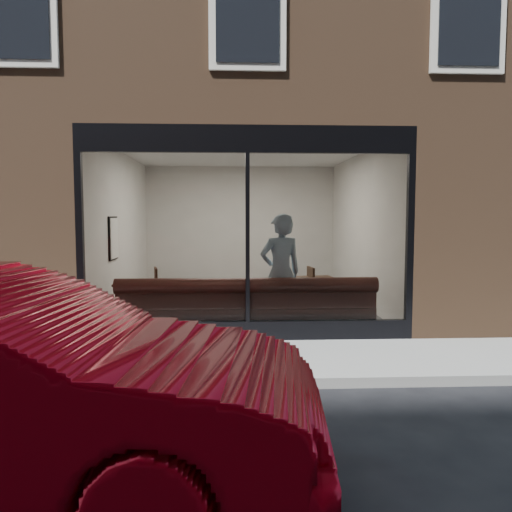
{
  "coord_description": "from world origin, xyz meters",
  "views": [
    {
      "loc": [
        -0.23,
        -5.34,
        1.87
      ],
      "look_at": [
        0.14,
        2.4,
        1.25
      ],
      "focal_mm": 35.0,
      "sensor_mm": 36.0,
      "label": 1
    }
  ],
  "objects_px": {
    "banquette": "(247,320)",
    "cafe_chair_left": "(146,307)",
    "cafe_chair_right": "(300,306)",
    "person": "(281,273)",
    "cafe_table_right": "(316,279)",
    "cafe_table_left": "(132,283)"
  },
  "relations": [
    {
      "from": "banquette",
      "to": "cafe_chair_left",
      "type": "relative_size",
      "value": 9.2
    },
    {
      "from": "cafe_chair_left",
      "to": "cafe_chair_right",
      "type": "bearing_deg",
      "value": 169.0
    },
    {
      "from": "cafe_table_right",
      "to": "cafe_chair_left",
      "type": "relative_size",
      "value": 1.57
    },
    {
      "from": "cafe_table_right",
      "to": "cafe_chair_left",
      "type": "distance_m",
      "value": 3.13
    },
    {
      "from": "cafe_chair_right",
      "to": "cafe_chair_left",
      "type": "bearing_deg",
      "value": -5.57
    },
    {
      "from": "person",
      "to": "cafe_chair_left",
      "type": "xyz_separation_m",
      "value": [
        -2.35,
        0.94,
        -0.72
      ]
    },
    {
      "from": "cafe_chair_right",
      "to": "person",
      "type": "bearing_deg",
      "value": 58.25
    },
    {
      "from": "cafe_table_left",
      "to": "cafe_chair_right",
      "type": "bearing_deg",
      "value": 10.17
    },
    {
      "from": "person",
      "to": "cafe_table_right",
      "type": "relative_size",
      "value": 2.8
    },
    {
      "from": "cafe_chair_left",
      "to": "cafe_chair_right",
      "type": "relative_size",
      "value": 1.03
    },
    {
      "from": "cafe_table_left",
      "to": "banquette",
      "type": "bearing_deg",
      "value": -18.92
    },
    {
      "from": "cafe_table_right",
      "to": "cafe_chair_left",
      "type": "bearing_deg",
      "value": 179.32
    },
    {
      "from": "cafe_table_left",
      "to": "cafe_chair_right",
      "type": "xyz_separation_m",
      "value": [
        2.95,
        0.53,
        -0.5
      ]
    },
    {
      "from": "person",
      "to": "cafe_table_right",
      "type": "distance_m",
      "value": 1.18
    },
    {
      "from": "person",
      "to": "cafe_chair_right",
      "type": "distance_m",
      "value": 1.28
    },
    {
      "from": "banquette",
      "to": "person",
      "type": "height_order",
      "value": "person"
    },
    {
      "from": "banquette",
      "to": "cafe_chair_right",
      "type": "distance_m",
      "value": 1.57
    },
    {
      "from": "cafe_chair_left",
      "to": "cafe_chair_right",
      "type": "height_order",
      "value": "same"
    },
    {
      "from": "banquette",
      "to": "cafe_chair_left",
      "type": "height_order",
      "value": "banquette"
    },
    {
      "from": "banquette",
      "to": "cafe_chair_left",
      "type": "xyz_separation_m",
      "value": [
        -1.79,
        1.17,
        0.01
      ]
    },
    {
      "from": "cafe_table_left",
      "to": "cafe_table_right",
      "type": "height_order",
      "value": "cafe_table_right"
    },
    {
      "from": "banquette",
      "to": "cafe_chair_right",
      "type": "height_order",
      "value": "banquette"
    }
  ]
}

